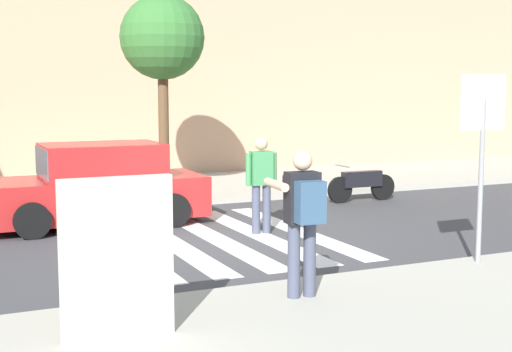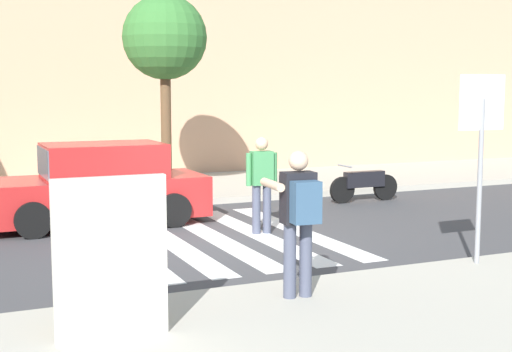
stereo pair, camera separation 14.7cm
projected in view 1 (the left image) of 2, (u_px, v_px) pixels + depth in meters
ground_plane at (219, 240)px, 12.19m from camera, size 120.00×120.00×0.00m
sidewalk_far at (130, 191)px, 17.60m from camera, size 60.00×4.80×0.14m
building_facade_far at (89, 61)px, 21.17m from camera, size 56.00×4.00×6.79m
crosswalk_stripe_0 at (124, 246)px, 11.71m from camera, size 0.44×5.20×0.01m
crosswalk_stripe_1 at (171, 242)px, 12.04m from camera, size 0.44×5.20×0.01m
crosswalk_stripe_2 at (215, 238)px, 12.37m from camera, size 0.44×5.20×0.01m
crosswalk_stripe_3 at (257, 234)px, 12.70m from camera, size 0.44×5.20×0.01m
crosswalk_stripe_4 at (297, 230)px, 13.03m from camera, size 0.44×5.20×0.01m
stop_sign at (482, 126)px, 9.84m from camera, size 0.76×0.08×2.63m
photographer_with_backpack at (303, 211)px, 8.24m from camera, size 0.63×0.88×1.72m
pedestrian_crossing at (261, 179)px, 12.66m from camera, size 0.58×0.28×1.72m
parked_car_red at (97, 187)px, 13.53m from camera, size 4.10×1.92×1.55m
motorcycle at (362, 184)px, 16.37m from camera, size 1.76×0.60×0.87m
street_tree_center at (162, 39)px, 16.10m from camera, size 1.92×1.92×4.56m
advertising_board at (117, 259)px, 6.87m from camera, size 1.10×0.11×1.60m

